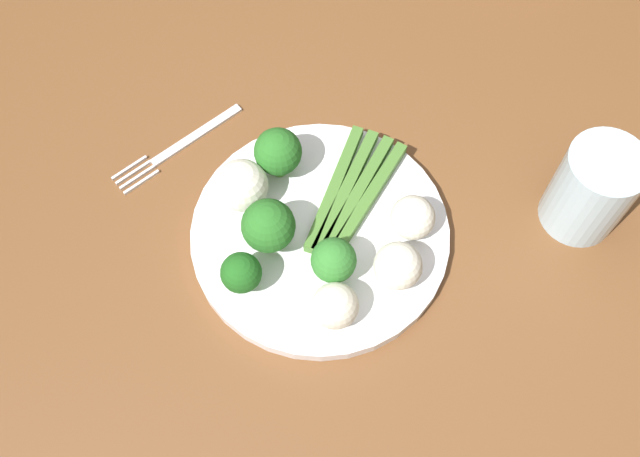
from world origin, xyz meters
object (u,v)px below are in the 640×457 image
Objects in this scene: broccoli_near_center at (268,226)px; cauliflower_front at (398,266)px; asparagus_bundle at (351,194)px; fork at (178,147)px; broccoli_back_right at (241,273)px; dining_table at (364,292)px; plate at (320,234)px; cauliflower_right at (242,185)px; broccoli_back at (334,261)px; water_glass at (592,190)px; cauliflower_outer_edge at (413,218)px; broccoli_left at (278,152)px; cauliflower_front_left at (335,306)px.

broccoli_near_center is 1.37× the size of cauliflower_front.
broccoli_near_center is (0.04, 0.09, 0.03)m from asparagus_bundle.
asparagus_bundle is 0.99× the size of fork.
broccoli_back_right is 1.03× the size of cauliflower_front.
cauliflower_front reaches higher than dining_table.
fork is at bearing -30.81° from broccoli_back_right.
cauliflower_front is (-0.04, 0.01, 0.13)m from dining_table.
plate is 0.10m from cauliflower_right.
cauliflower_right is at bearing -54.11° from broccoli_back_right.
broccoli_back is 0.52× the size of water_glass.
water_glass is at bearing -67.47° from asparagus_bundle.
broccoli_near_center reaches higher than fork.
cauliflower_outer_edge is 0.28m from fork.
plate is at bearing 39.01° from water_glass.
dining_table is 0.14m from cauliflower_outer_edge.
asparagus_bundle is at bearing -95.54° from plate.
cauliflower_outer_edge reaches higher than dining_table.
broccoli_back is 0.83× the size of broccoli_near_center.
cauliflower_right reaches higher than plate.
water_glass is at bearing -133.61° from dining_table.
dining_table is 0.20m from broccoli_left.
cauliflower_outer_edge is (-0.11, -0.09, -0.01)m from broccoli_near_center.
cauliflower_front_left is at bearing -165.82° from broccoli_back_right.
broccoli_left is 0.15m from cauliflower_outer_edge.
plate is 0.10m from broccoli_left.
broccoli_left is 0.17m from cauliflower_front_left.
broccoli_left is 0.38× the size of fork.
cauliflower_outer_edge is at bearing -96.12° from asparagus_bundle.
cauliflower_front is 0.21m from water_glass.
water_glass is at bearing -125.16° from cauliflower_front.
dining_table is at bearing 66.26° from cauliflower_outer_edge.
fork is (0.16, -0.05, -0.05)m from broccoli_near_center.
broccoli_back is 1.11× the size of broccoli_back_right.
cauliflower_front is at bearing 105.42° from fork.
broccoli_near_center is 0.63× the size of water_glass.
cauliflower_front_left reaches higher than fork.
water_glass reaches higher than broccoli_left.
broccoli_left is at bearing -31.69° from broccoli_back.
asparagus_bundle is 3.52× the size of cauliflower_outer_edge.
fork is at bearing -9.70° from cauliflower_right.
cauliflower_front_left is at bearing 57.97° from water_glass.
broccoli_left is 0.58× the size of water_glass.
cauliflower_front_left is at bearing 125.11° from broccoli_back.
fork is at bearing 22.26° from water_glass.
broccoli_left reaches higher than broccoli_back.
fork is at bearing -15.95° from broccoli_near_center.
cauliflower_front_left is 0.83× the size of cauliflower_right.
fork is at bearing 14.94° from broccoli_left.
asparagus_bundle is 0.07m from cauliflower_outer_edge.
broccoli_back is at bearing -139.16° from broccoli_back_right.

